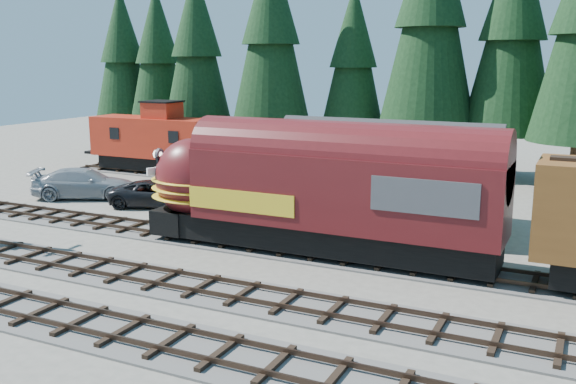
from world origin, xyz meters
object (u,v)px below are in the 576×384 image
at_px(depot, 369,168).
at_px(locomotive, 306,196).
at_px(caboose, 153,140).
at_px(pickup_truck_b, 84,183).
at_px(pickup_truck_a, 157,194).

bearing_deg(depot, locomotive, -96.51).
relative_size(caboose, pickup_truck_b, 1.54).
height_order(caboose, pickup_truck_b, caboose).
bearing_deg(caboose, pickup_truck_a, -52.14).
bearing_deg(pickup_truck_b, caboose, -17.59).
relative_size(depot, locomotive, 0.76).
height_order(locomotive, pickup_truck_a, locomotive).
xyz_separation_m(locomotive, pickup_truck_a, (-11.84, 4.80, -1.89)).
bearing_deg(depot, pickup_truck_a, -172.32).
bearing_deg(pickup_truck_a, caboose, 17.04).
relative_size(locomotive, caboose, 1.71).
bearing_deg(locomotive, pickup_truck_a, 157.93).
xyz_separation_m(depot, pickup_truck_a, (-12.59, -1.70, -2.19)).
bearing_deg(pickup_truck_b, depot, -111.89).
bearing_deg(caboose, pickup_truck_b, -80.32).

